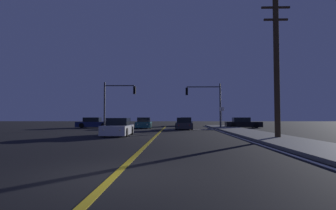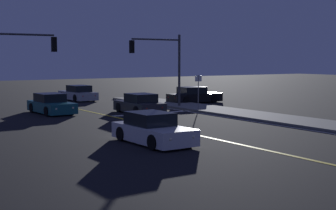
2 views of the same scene
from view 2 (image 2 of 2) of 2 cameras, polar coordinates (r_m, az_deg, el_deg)
lane_line_center at (r=21.88m, az=6.73°, el=-4.24°), size 0.20×43.62×0.01m
lane_line_edge_right at (r=25.96m, az=16.65°, el=-2.90°), size 0.16×43.62×0.01m
stop_bar at (r=32.78m, az=-1.93°, el=-0.99°), size 6.07×0.50×0.01m
car_mid_block_silver at (r=43.88m, az=-10.47°, el=1.30°), size 2.05×4.59×1.34m
car_distant_tail_black at (r=40.80m, az=3.06°, el=1.08°), size 4.64×1.98×1.34m
car_far_approaching_charcoal at (r=32.92m, az=-3.35°, el=0.04°), size 2.05×4.30×1.34m
car_following_oncoming_teal at (r=33.78m, az=-13.50°, el=0.04°), size 2.07×4.50×1.34m
car_parked_curb_white at (r=21.21m, az=-1.82°, el=-2.93°), size 1.96×4.37×1.34m
traffic_signal_near_right at (r=35.72m, az=-0.77°, el=5.43°), size 4.27×0.28×5.46m
traffic_signal_far_left at (r=29.94m, az=-17.05°, el=5.18°), size 3.76×0.28×5.49m
street_sign_corner at (r=34.20m, az=3.57°, el=2.12°), size 0.56×0.06×2.54m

